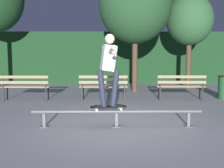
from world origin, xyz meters
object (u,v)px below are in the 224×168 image
park_bench_right_center (181,84)px  tree_behind_benches (135,3)px  grind_rail (117,114)px  park_bench_leftmost (25,85)px  tree_far_right (190,20)px  park_bench_left_center (103,84)px  skateboard (108,107)px  skateboarder (109,64)px

park_bench_right_center → tree_behind_benches: size_ratio=0.32×
grind_rail → park_bench_leftmost: 4.55m
park_bench_leftmost → tree_behind_benches: size_ratio=0.32×
tree_far_right → tree_behind_benches: bearing=-156.2°
park_bench_left_center → tree_far_right: bearing=40.4°
park_bench_left_center → park_bench_right_center: bearing=0.0°
skateboard → skateboarder: skateboarder is taller
tree_far_right → tree_behind_benches: size_ratio=0.81×
tree_behind_benches → skateboard: bearing=-101.0°
park_bench_right_center → skateboarder: bearing=-125.1°
grind_rail → park_bench_right_center: park_bench_right_center is taller
grind_rail → tree_behind_benches: size_ratio=0.73×
grind_rail → skateboard: bearing=180.0°
park_bench_left_center → park_bench_right_center: (2.60, 0.00, 0.00)m
park_bench_right_center → grind_rail: bearing=-123.1°
grind_rail → tree_behind_benches: 6.46m
skateboard → park_bench_right_center: size_ratio=0.50×
skateboard → park_bench_leftmost: park_bench_leftmost is taller
park_bench_left_center → park_bench_leftmost: bearing=180.0°
grind_rail → skateboard: 0.24m
park_bench_left_center → park_bench_right_center: size_ratio=1.00×
skateboarder → tree_far_right: 7.66m
park_bench_left_center → grind_rail: bearing=-84.4°
skateboarder → park_bench_left_center: skateboarder is taller
park_bench_leftmost → park_bench_right_center: 5.20m
skateboard → skateboarder: (0.00, 0.00, 0.94)m
grind_rail → skateboard: (-0.18, 0.00, 0.16)m
grind_rail → park_bench_leftmost: bearing=130.3°
skateboarder → park_bench_right_center: (2.43, 3.46, -0.84)m
skateboard → tree_behind_benches: tree_behind_benches is taller
park_bench_left_center → tree_behind_benches: tree_behind_benches is taller
park_bench_left_center → park_bench_right_center: 2.60m
tree_far_right → grind_rail: bearing=-116.9°
park_bench_left_center → tree_behind_benches: (1.23, 2.06, 2.97)m
park_bench_leftmost → park_bench_left_center: (2.60, 0.00, 0.00)m
park_bench_right_center → tree_behind_benches: bearing=123.5°
skateboard → park_bench_leftmost: (-2.76, 3.46, 0.10)m
skateboarder → tree_far_right: tree_far_right is taller
skateboarder → tree_behind_benches: tree_behind_benches is taller
skateboard → park_bench_left_center: bearing=92.6°
skateboard → park_bench_leftmost: bearing=128.5°
park_bench_right_center → tree_far_right: size_ratio=0.39×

